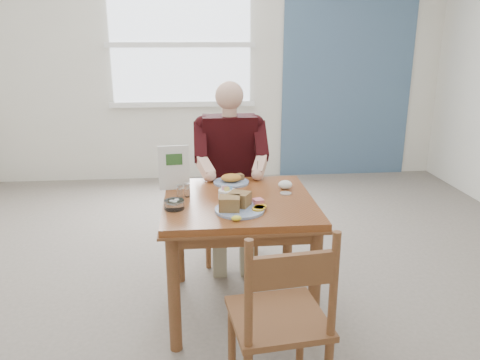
{
  "coord_description": "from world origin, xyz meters",
  "views": [
    {
      "loc": [
        -0.24,
        -2.66,
        1.69
      ],
      "look_at": [
        0.01,
        0.0,
        0.87
      ],
      "focal_mm": 35.0,
      "sensor_mm": 36.0,
      "label": 1
    }
  ],
  "objects": [
    {
      "name": "floor",
      "position": [
        0.0,
        0.0,
        0.0
      ],
      "size": [
        6.0,
        6.0,
        0.0
      ],
      "primitive_type": "plane",
      "color": "#675E53",
      "rests_on": "ground"
    },
    {
      "name": "napkin",
      "position": [
        0.32,
        0.16,
        0.78
      ],
      "size": [
        0.11,
        0.1,
        0.06
      ],
      "primitive_type": "ellipsoid",
      "rotation": [
        0.0,
        0.0,
        0.36
      ],
      "color": "white",
      "rests_on": "table"
    },
    {
      "name": "caddy",
      "position": [
        -0.07,
        0.02,
        0.78
      ],
      "size": [
        0.11,
        0.11,
        0.08
      ],
      "color": "white",
      "rests_on": "table"
    },
    {
      "name": "lemon_wedge",
      "position": [
        -0.04,
        -0.35,
        0.77
      ],
      "size": [
        0.06,
        0.05,
        0.03
      ],
      "primitive_type": "ellipsoid",
      "rotation": [
        0.0,
        0.0,
        0.27
      ],
      "color": "yellow",
      "rests_on": "table"
    },
    {
      "name": "chair_far",
      "position": [
        0.0,
        0.8,
        0.48
      ],
      "size": [
        0.42,
        0.42,
        0.95
      ],
      "color": "brown",
      "rests_on": "ground"
    },
    {
      "name": "accent_panel",
      "position": [
        1.6,
        2.98,
        1.4
      ],
      "size": [
        1.6,
        0.02,
        2.8
      ],
      "primitive_type": "cube",
      "color": "#445F7E",
      "rests_on": "ground"
    },
    {
      "name": "creamer",
      "position": [
        -0.38,
        -0.14,
        0.78
      ],
      "size": [
        0.14,
        0.14,
        0.05
      ],
      "color": "white",
      "rests_on": "table"
    },
    {
      "name": "far_plate",
      "position": [
        -0.02,
        0.32,
        0.77
      ],
      "size": [
        0.31,
        0.31,
        0.06
      ],
      "color": "white",
      "rests_on": "table"
    },
    {
      "name": "near_plate",
      "position": [
        -0.02,
        -0.2,
        0.78
      ],
      "size": [
        0.34,
        0.34,
        0.09
      ],
      "color": "white",
      "rests_on": "table"
    },
    {
      "name": "menu",
      "position": [
        -0.39,
        0.22,
        0.9
      ],
      "size": [
        0.2,
        0.04,
        0.29
      ],
      "color": "white",
      "rests_on": "table"
    },
    {
      "name": "shakers",
      "position": [
        -0.33,
        0.06,
        0.79
      ],
      "size": [
        0.09,
        0.07,
        0.08
      ],
      "color": "white",
      "rests_on": "table"
    },
    {
      "name": "window",
      "position": [
        -0.4,
        2.97,
        1.6
      ],
      "size": [
        1.72,
        0.04,
        1.42
      ],
      "color": "white",
      "rests_on": "wall_back"
    },
    {
      "name": "wall_back",
      "position": [
        0.0,
        3.0,
        1.4
      ],
      "size": [
        5.5,
        0.0,
        5.5
      ],
      "primitive_type": "plane",
      "rotation": [
        1.57,
        0.0,
        0.0
      ],
      "color": "silver",
      "rests_on": "ground"
    },
    {
      "name": "diner",
      "position": [
        0.0,
        0.71,
        0.81
      ],
      "size": [
        0.53,
        0.56,
        1.39
      ],
      "color": "gray",
      "rests_on": "chair_far"
    },
    {
      "name": "table",
      "position": [
        0.0,
        0.0,
        0.64
      ],
      "size": [
        0.92,
        0.92,
        0.75
      ],
      "color": "brown",
      "rests_on": "ground"
    },
    {
      "name": "chair_near",
      "position": [
        0.11,
        -0.88,
        0.48
      ],
      "size": [
        0.47,
        0.47,
        0.95
      ],
      "color": "brown",
      "rests_on": "ground"
    },
    {
      "name": "metal_dish",
      "position": [
        0.3,
        0.06,
        0.75
      ],
      "size": [
        0.09,
        0.09,
        0.01
      ],
      "primitive_type": "cylinder",
      "rotation": [
        0.0,
        0.0,
        -0.41
      ],
      "color": "silver",
      "rests_on": "table"
    }
  ]
}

